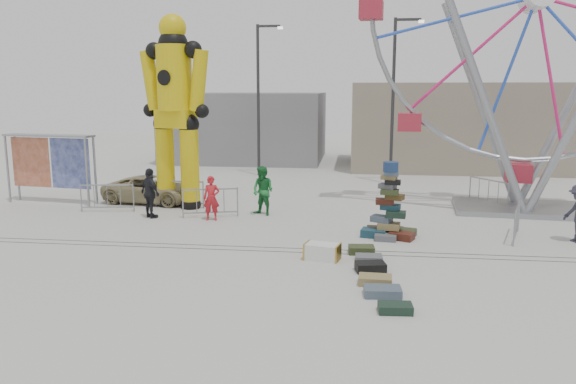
# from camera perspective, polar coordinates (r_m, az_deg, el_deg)

# --- Properties ---
(ground) EXTENTS (90.00, 90.00, 0.00)m
(ground) POSITION_cam_1_polar(r_m,az_deg,el_deg) (15.81, 1.91, -6.81)
(ground) COLOR #9E9E99
(ground) RESTS_ON ground
(track_line_near) EXTENTS (40.00, 0.04, 0.01)m
(track_line_near) POSITION_cam_1_polar(r_m,az_deg,el_deg) (16.38, 2.10, -6.18)
(track_line_near) COLOR #47443F
(track_line_near) RESTS_ON ground
(track_line_far) EXTENTS (40.00, 0.04, 0.01)m
(track_line_far) POSITION_cam_1_polar(r_m,az_deg,el_deg) (16.76, 2.22, -5.79)
(track_line_far) COLOR #47443F
(track_line_far) RESTS_ON ground
(building_right) EXTENTS (12.00, 8.00, 5.00)m
(building_right) POSITION_cam_1_polar(r_m,az_deg,el_deg) (35.56, 16.33, 6.53)
(building_right) COLOR gray
(building_right) RESTS_ON ground
(building_left) EXTENTS (10.00, 8.00, 4.40)m
(building_left) POSITION_cam_1_polar(r_m,az_deg,el_deg) (37.84, -4.15, 6.68)
(building_left) COLOR gray
(building_left) RESTS_ON ground
(lamp_post_right) EXTENTS (1.41, 0.25, 8.00)m
(lamp_post_right) POSITION_cam_1_polar(r_m,az_deg,el_deg) (28.09, 10.82, 9.87)
(lamp_post_right) COLOR #2D2D30
(lamp_post_right) RESTS_ON ground
(lamp_post_left) EXTENTS (1.41, 0.25, 8.00)m
(lamp_post_left) POSITION_cam_1_polar(r_m,az_deg,el_deg) (30.49, -2.87, 10.07)
(lamp_post_left) COLOR #2D2D30
(lamp_post_left) RESTS_ON ground
(suitcase_tower) EXTENTS (1.85, 1.54, 2.43)m
(suitcase_tower) POSITION_cam_1_polar(r_m,az_deg,el_deg) (18.23, 10.23, -2.42)
(suitcase_tower) COLOR #1B4151
(suitcase_tower) RESTS_ON ground
(crash_test_dummy) EXTENTS (3.07, 1.35, 7.72)m
(crash_test_dummy) POSITION_cam_1_polar(r_m,az_deg,el_deg) (22.50, -11.38, 8.69)
(crash_test_dummy) COLOR black
(crash_test_dummy) RESTS_ON ground
(ferris_wheel) EXTENTS (12.14, 3.45, 14.13)m
(ferris_wheel) POSITION_cam_1_polar(r_m,az_deg,el_deg) (23.29, 23.80, 15.19)
(ferris_wheel) COLOR gray
(ferris_wheel) RESTS_ON ground
(banner_scaffold) EXTENTS (3.98, 1.15, 2.85)m
(banner_scaffold) POSITION_cam_1_polar(r_m,az_deg,el_deg) (24.99, -23.06, 3.77)
(banner_scaffold) COLOR gray
(banner_scaffold) RESTS_ON ground
(steamer_trunk) EXTENTS (1.05, 0.74, 0.45)m
(steamer_trunk) POSITION_cam_1_polar(r_m,az_deg,el_deg) (15.72, 3.51, -6.07)
(steamer_trunk) COLOR silver
(steamer_trunk) RESTS_ON ground
(row_case_0) EXTENTS (0.77, 0.55, 0.22)m
(row_case_0) POSITION_cam_1_polar(r_m,az_deg,el_deg) (16.42, 7.47, -5.83)
(row_case_0) COLOR #354120
(row_case_0) RESTS_ON ground
(row_case_1) EXTENTS (0.75, 0.54, 0.18)m
(row_case_1) POSITION_cam_1_polar(r_m,az_deg,el_deg) (15.70, 8.22, -6.70)
(row_case_1) COLOR slate
(row_case_1) RESTS_ON ground
(row_case_2) EXTENTS (0.85, 0.64, 0.25)m
(row_case_2) POSITION_cam_1_polar(r_m,az_deg,el_deg) (14.88, 8.38, -7.54)
(row_case_2) COLOR black
(row_case_2) RESTS_ON ground
(row_case_3) EXTENTS (0.82, 0.55, 0.21)m
(row_case_3) POSITION_cam_1_polar(r_m,az_deg,el_deg) (13.97, 8.85, -8.83)
(row_case_3) COLOR #95804C
(row_case_3) RESTS_ON ground
(row_case_4) EXTENTS (0.88, 0.58, 0.21)m
(row_case_4) POSITION_cam_1_polar(r_m,az_deg,el_deg) (13.27, 9.59, -9.94)
(row_case_4) COLOR #4C5B6C
(row_case_4) RESTS_ON ground
(row_case_5) EXTENTS (0.75, 0.48, 0.19)m
(row_case_5) POSITION_cam_1_polar(r_m,az_deg,el_deg) (12.40, 10.84, -11.51)
(row_case_5) COLOR #1B3024
(row_case_5) RESTS_ON ground
(barricade_dummy_a) EXTENTS (1.99, 0.42, 1.10)m
(barricade_dummy_a) POSITION_cam_1_polar(r_m,az_deg,el_deg) (22.68, -17.88, -0.57)
(barricade_dummy_a) COLOR gray
(barricade_dummy_a) RESTS_ON ground
(barricade_dummy_b) EXTENTS (2.00, 0.20, 1.10)m
(barricade_dummy_b) POSITION_cam_1_polar(r_m,az_deg,el_deg) (22.84, -10.98, -0.17)
(barricade_dummy_b) COLOR gray
(barricade_dummy_b) RESTS_ON ground
(barricade_dummy_c) EXTENTS (1.95, 0.64, 1.10)m
(barricade_dummy_c) POSITION_cam_1_polar(r_m,az_deg,el_deg) (20.87, -7.89, -1.08)
(barricade_dummy_c) COLOR gray
(barricade_dummy_c) RESTS_ON ground
(barricade_wheel_front) EXTENTS (0.73, 1.93, 1.10)m
(barricade_wheel_front) POSITION_cam_1_polar(r_m,az_deg,el_deg) (19.16, 22.22, -2.81)
(barricade_wheel_front) COLOR gray
(barricade_wheel_front) RESTS_ON ground
(barricade_wheel_back) EXTENTS (1.22, 1.70, 1.10)m
(barricade_wheel_back) POSITION_cam_1_polar(r_m,az_deg,el_deg) (24.17, 19.68, -0.01)
(barricade_wheel_back) COLOR gray
(barricade_wheel_back) RESTS_ON ground
(pedestrian_red) EXTENTS (0.64, 0.46, 1.61)m
(pedestrian_red) POSITION_cam_1_polar(r_m,az_deg,el_deg) (20.35, -7.78, -0.63)
(pedestrian_red) COLOR red
(pedestrian_red) RESTS_ON ground
(pedestrian_green) EXTENTS (1.12, 1.04, 1.85)m
(pedestrian_green) POSITION_cam_1_polar(r_m,az_deg,el_deg) (21.00, -2.56, 0.12)
(pedestrian_green) COLOR #1C702F
(pedestrian_green) RESTS_ON ground
(pedestrian_black) EXTENTS (1.13, 1.02, 1.84)m
(pedestrian_black) POSITION_cam_1_polar(r_m,az_deg,el_deg) (21.12, -13.82, -0.12)
(pedestrian_black) COLOR black
(pedestrian_black) RESTS_ON ground
(parked_suv) EXTENTS (4.19, 2.32, 1.11)m
(parked_suv) POSITION_cam_1_polar(r_m,az_deg,el_deg) (24.01, -13.66, 0.25)
(parked_suv) COLOR #93875F
(parked_suv) RESTS_ON ground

